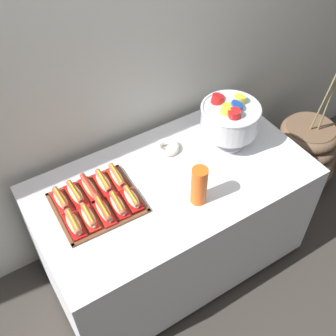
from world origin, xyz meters
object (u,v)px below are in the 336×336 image
Objects in this scene: floor_vase at (303,154)px; hot_dog_3 at (118,205)px; serving_tray at (97,203)px; donut at (167,147)px; hot_dog_6 at (75,194)px; hot_dog_9 at (117,177)px; hot_dog_5 at (61,200)px; buffet_table at (172,220)px; hot_dog_7 at (90,188)px; punch_bowl at (230,118)px; hot_dog_1 at (89,217)px; hot_dog_8 at (103,182)px; cup_stack at (199,186)px; hot_dog_2 at (103,210)px; hot_dog_4 at (132,198)px; hot_dog_0 at (74,224)px.

floor_vase reaches higher than hot_dog_3.
donut reaches higher than serving_tray.
serving_tray is 0.12m from hot_dog_6.
hot_dog_9 is at bearing -169.35° from donut.
hot_dog_3 is at bearing -49.30° from hot_dog_6.
hot_dog_6 is at bearing -1.57° from hot_dog_5.
floor_vase is at bearing 4.46° from buffet_table.
hot_dog_7 is at bearing 178.22° from floor_vase.
hot_dog_9 is at bearing 174.98° from punch_bowl.
floor_vase is 6.69× the size of hot_dog_1.
hot_dog_1 is 0.93× the size of hot_dog_8.
buffet_table is 0.48m from hot_dog_9.
cup_stack reaches higher than hot_dog_9.
hot_dog_3 is at bearing -171.97° from punch_bowl.
hot_dog_2 is at bearing -175.82° from floor_vase.
punch_bowl is at bearing 1.42° from serving_tray.
hot_dog_3 is 0.78× the size of cup_stack.
donut is at bearing 33.47° from hot_dog_4.
punch_bowl reaches higher than hot_dog_9.
hot_dog_5 reaches higher than serving_tray.
hot_dog_7 is at bearing 88.43° from hot_dog_2.
hot_dog_9 is 0.82× the size of cup_stack.
hot_dog_5 is (-1.73, 0.05, 0.54)m from floor_vase.
punch_bowl reaches higher than buffet_table.
floor_vase reaches higher than hot_dog_9.
hot_dog_3 is 0.17m from hot_dog_8.
hot_dog_6 is (0.00, 0.16, 0.00)m from hot_dog_1.
hot_dog_6 is (-0.48, 0.14, 0.39)m from buffet_table.
hot_dog_7 is 0.56× the size of punch_bowl.
hot_dog_6 is 0.82× the size of cup_stack.
punch_bowl is at bearing 6.44° from hot_dog_1.
hot_dog_9 is (-1.43, 0.05, 0.54)m from floor_vase.
hot_dog_9 is (0.15, 0.16, -0.00)m from hot_dog_2.
hot_dog_3 is 0.22m from hot_dog_6.
punch_bowl reaches higher than donut.
serving_tray is 0.17m from hot_dog_9.
hot_dog_8 is 0.42m from donut.
floor_vase is at bearing -1.81° from hot_dog_9.
cup_stack reaches higher than hot_dog_0.
punch_bowl is 2.39× the size of donut.
hot_dog_0 is 1.07× the size of hot_dog_4.
cup_stack reaches higher than hot_dog_2.
hot_dog_9 is (0.15, 0.08, 0.03)m from serving_tray.
hot_dog_0 reaches higher than buffet_table.
hot_dog_0 is 0.98× the size of hot_dog_8.
hot_dog_2 is 0.17m from hot_dog_7.
hot_dog_5 is 0.92× the size of hot_dog_8.
punch_bowl is (0.74, -0.06, 0.14)m from hot_dog_8.
hot_dog_6 is at bearing 130.70° from serving_tray.
cup_stack is at bearing -99.26° from donut.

